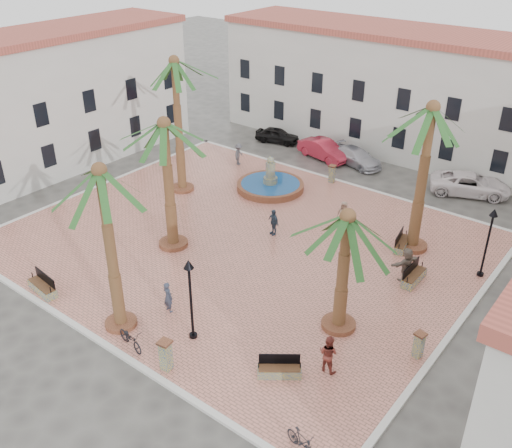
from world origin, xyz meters
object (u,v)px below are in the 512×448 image
object	(u,v)px
bollard_e	(419,345)
pedestrian_north	(239,154)
cyclist_b	(328,353)
bicycle_b	(302,442)
palm_e	(346,233)
bench_ne	(402,244)
bench_e	(414,277)
palm_sw	(165,139)
fountain	(270,185)
pedestrian_east	(406,264)
lamppost_e	(490,231)
bollard_n	(332,174)
cyclist_a	(168,297)
litter_bin	(166,362)
car_silver	(356,157)
palm_s	(102,189)
bollard_se	(166,355)
bench_se	(279,370)
palm_nw	(175,75)
lamppost_s	(190,286)
bench_s	(43,287)
bicycle_a	(130,338)
car_white	(470,184)
car_black	(277,135)
car_red	(324,150)
pedestrian_fountain_b	(273,222)
palm_ne	(431,125)

from	to	relation	value
bollard_e	pedestrian_north	bearing A→B (deg)	149.20
cyclist_b	bicycle_b	xyz separation A→B (m)	(1.50, -4.18, -0.40)
palm_e	bench_ne	bearing A→B (deg)	95.36
bench_e	cyclist_b	world-z (taller)	cyclist_b
palm_sw	fountain	bearing A→B (deg)	90.81
pedestrian_east	lamppost_e	bearing A→B (deg)	156.66
bicycle_b	palm_sw	bearing A→B (deg)	76.72
bollard_n	cyclist_a	world-z (taller)	cyclist_a
litter_bin	bollard_n	bearing A→B (deg)	102.17
bollard_e	car_silver	bearing A→B (deg)	126.26
pedestrian_north	car_silver	xyz separation A→B (m)	(6.97, 5.83, -0.34)
palm_s	lamppost_e	xyz separation A→B (m)	(11.95, 14.65, -4.38)
bollard_se	car_silver	world-z (taller)	bollard_se
lamppost_e	bollard_e	distance (m)	8.34
bench_se	palm_nw	bearing A→B (deg)	109.17
palm_e	car_silver	world-z (taller)	palm_e
lamppost_s	car_silver	xyz separation A→B (m)	(-4.35, 22.84, -2.33)
bench_s	bicycle_b	distance (m)	15.97
palm_s	bicycle_b	world-z (taller)	palm_s
lamppost_s	car_silver	bearing A→B (deg)	100.78
cyclist_a	cyclist_b	size ratio (longest dim) A/B	0.93
bicycle_a	bicycle_b	xyz separation A→B (m)	(9.20, 0.00, 0.01)
bollard_n	car_white	world-z (taller)	car_white
fountain	palm_e	bearing A→B (deg)	-41.25
bench_s	bench_se	distance (m)	13.33
car_black	fountain	bearing A→B (deg)	-160.79
palm_nw	bench_e	distance (m)	19.26
cyclist_a	car_red	size ratio (longest dim) A/B	0.36
lamppost_e	pedestrian_fountain_b	bearing A→B (deg)	-164.13
fountain	palm_s	distance (m)	18.08
bollard_e	cyclist_a	bearing A→B (deg)	-158.11
bench_s	lamppost_e	xyz separation A→B (m)	(17.15, 15.37, 2.43)
car_black	bench_e	bearing A→B (deg)	-138.93
cyclist_b	pedestrian_east	size ratio (longest dim) A/B	0.93
bench_se	lamppost_s	world-z (taller)	lamppost_s
fountain	bollard_n	world-z (taller)	fountain
palm_e	lamppost_e	size ratio (longest dim) A/B	1.55
bench_e	pedestrian_north	world-z (taller)	pedestrian_north
bicycle_a	car_red	distance (m)	25.15
bollard_se	bollard_n	size ratio (longest dim) A/B	1.14
car_red	car_black	bearing A→B (deg)	94.75
bench_ne	car_white	distance (m)	9.90
bicycle_b	fountain	bearing A→B (deg)	54.36
cyclist_a	bicycle_a	world-z (taller)	cyclist_a
bench_ne	fountain	bearing A→B (deg)	69.58
bollard_e	bicycle_a	xyz separation A→B (m)	(-10.38, -7.31, -0.19)
bicycle_b	palm_ne	bearing A→B (deg)	25.27
bench_e	bollard_e	xyz separation A→B (m)	(2.59, -5.31, 0.37)
lamppost_s	bollard_e	bearing A→B (deg)	30.50
palm_e	bollard_e	world-z (taller)	palm_e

